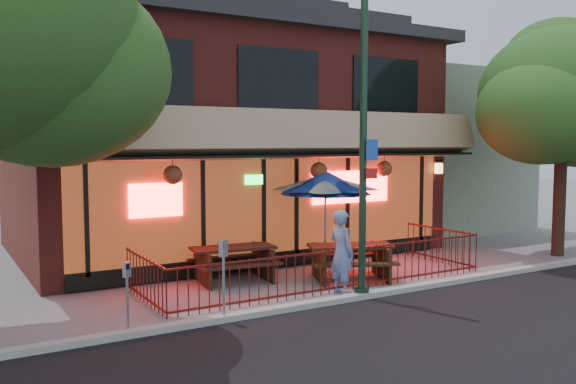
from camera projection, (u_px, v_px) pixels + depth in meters
name	position (u px, v px, depth m)	size (l,w,h in m)	color
ground	(351.00, 293.00, 13.58)	(80.00, 80.00, 0.00)	gray
curb	(364.00, 295.00, 13.15)	(80.00, 0.25, 0.12)	#999993
restaurant_building	(217.00, 118.00, 19.33)	(12.96, 9.49, 8.05)	maroon
neighbor_building	(417.00, 151.00, 24.52)	(6.00, 7.00, 6.00)	gray
patio_fence	(338.00, 262.00, 13.96)	(8.44, 2.62, 1.00)	#4C1310
street_light	(363.00, 152.00, 12.98)	(0.43, 0.32, 7.00)	#153021
street_tree_right	(562.00, 87.00, 17.78)	(4.80, 4.80, 7.02)	#322219
picnic_table_left	(233.00, 258.00, 14.70)	(2.16, 1.76, 0.85)	#341C13
picnic_table_right	(350.00, 257.00, 14.88)	(2.46, 2.20, 0.87)	#352512
patio_umbrella	(325.00, 182.00, 15.93)	(2.37, 2.37, 2.71)	gray
pedestrian	(341.00, 252.00, 13.45)	(0.69, 0.45, 1.88)	#5F87BF
parking_meter_near	(224.00, 266.00, 11.39)	(0.17, 0.16, 1.55)	#999BA1
parking_meter_far	(127.00, 286.00, 10.56)	(0.14, 0.13, 1.30)	gray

